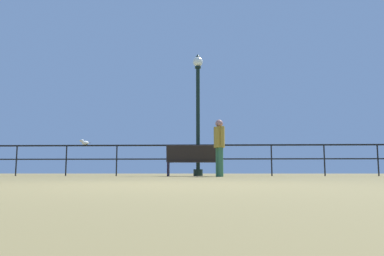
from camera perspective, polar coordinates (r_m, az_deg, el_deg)
The scene contains 6 objects.
ground_plane at distance 3.53m, azimuth -5.18°, elevation -8.92°, with size 60.00×60.00×0.00m, color olive.
pier_railing at distance 12.00m, azimuth 0.22°, elevation -3.91°, with size 22.09×0.05×1.03m.
bench_near_left at distance 11.10m, azimuth 0.15°, elevation -4.91°, with size 1.60×0.64×0.93m.
lamppost_center at distance 12.36m, azimuth 0.93°, elevation 3.42°, with size 0.34×0.34×4.16m.
person_by_bench at distance 10.04m, azimuth 4.29°, elevation -2.47°, with size 0.30×0.47×1.57m.
seagull_on_rail at distance 12.68m, azimuth -16.41°, elevation -2.17°, with size 0.32×0.29×0.18m.
Camera 1 is at (0.46, -3.50, 0.12)m, focal length 34.13 mm.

